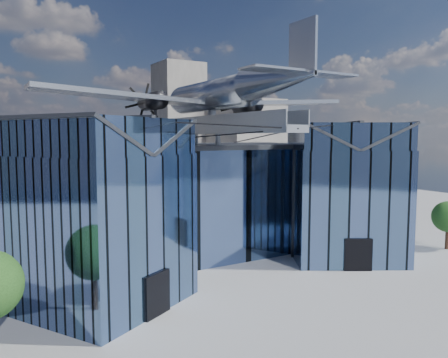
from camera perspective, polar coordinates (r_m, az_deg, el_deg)
ground_plane at (r=34.91m, az=1.72°, el=-12.13°), size 120.00×120.00×0.00m
museum at (r=38.62m, az=-2.90°, el=-1.98°), size 32.88×24.50×17.60m
bg_towers at (r=80.88m, az=-16.97°, el=4.91°), size 77.00×24.50×26.00m
tree_plaza_e at (r=46.22m, az=27.21°, el=-4.42°), size 3.26×3.26×4.56m
tree_side_e at (r=58.57m, az=17.61°, el=-1.44°), size 4.51×4.51×5.49m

